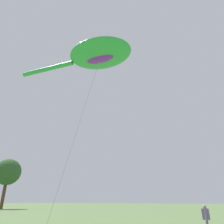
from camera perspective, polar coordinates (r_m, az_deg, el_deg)
The scene contains 3 objects.
big_show_kite at distance 16.54m, azimuth -3.90°, elevation 15.46°, with size 3.60×9.77×12.64m.
person_child_front at distance 13.84m, azimuth 24.66°, elevation -25.04°, with size 0.56×0.40×1.55m.
tree_pine_center at distance 58.59m, azimuth -26.90°, elevation -14.65°, with size 6.21×6.21×11.39m.
Camera 1 is at (-10.29, 3.73, 1.75)m, focal length 32.99 mm.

